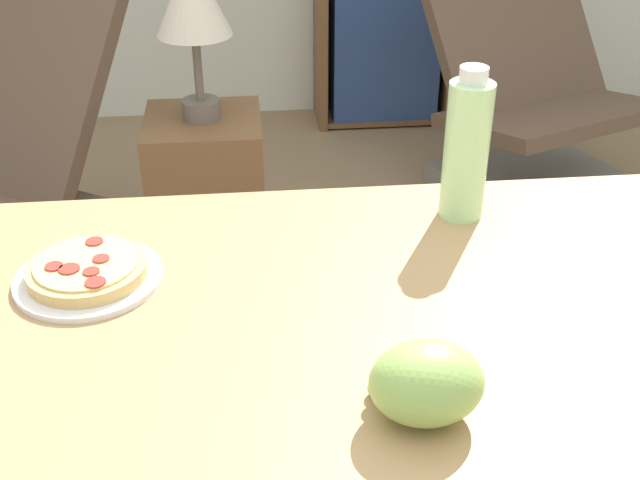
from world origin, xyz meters
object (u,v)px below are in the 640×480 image
Objects in this scene: pizza_on_plate at (88,273)px; table_lamp at (192,2)px; side_table at (208,199)px; grape_bunch at (424,383)px; lounge_chair_far at (530,122)px; drink_bottle at (466,149)px.

table_lamp is (0.13, 1.15, 0.12)m from pizza_on_plate.
pizza_on_plate is 1.26m from side_table.
grape_bunch is 2.17m from lounge_chair_far.
side_table is (-0.32, 1.49, -0.52)m from grape_bunch.
table_lamp is at bearing 83.72° from pizza_on_plate.
grape_bunch is at bearing -77.92° from side_table.
lounge_chair_far is at bearing 65.09° from drink_bottle.
drink_bottle reaches higher than pizza_on_plate.
drink_bottle is 1.26m from side_table.
lounge_chair_far is at bearing 51.04° from pizza_on_plate.
table_lamp reaches higher than pizza_on_plate.
table_lamp is (0.00, 0.00, 0.60)m from side_table.
side_table is at bearing 83.72° from pizza_on_plate.
table_lamp is at bearing 178.44° from lounge_chair_far.
table_lamp is (-0.49, 1.00, 0.01)m from drink_bottle.
pizza_on_plate is 0.42× the size of side_table.
drink_bottle is 0.28× the size of lounge_chair_far.
grape_bunch is 0.26× the size of side_table.
drink_bottle is (0.62, 0.15, 0.11)m from pizza_on_plate.
grape_bunch reaches higher than pizza_on_plate.
table_lamp is (-0.32, 1.49, 0.08)m from grape_bunch.
grape_bunch is 1.61m from side_table.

